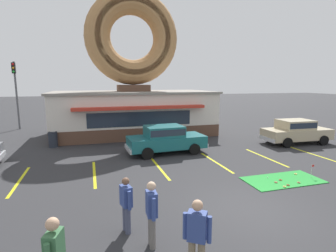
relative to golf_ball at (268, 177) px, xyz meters
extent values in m
plane|color=#2D2D30|center=(-2.32, -2.24, -0.05)|extent=(160.00, 160.00, 0.00)
cube|color=brown|center=(-3.75, 11.76, 0.40)|extent=(12.00, 6.00, 0.90)
cube|color=silver|center=(-3.75, 11.76, 2.00)|extent=(12.00, 6.00, 2.30)
cube|color=gray|center=(-3.75, 11.76, 3.23)|extent=(12.30, 6.30, 0.16)
cube|color=red|center=(-3.75, 8.46, 2.30)|extent=(9.00, 0.60, 0.20)
cube|color=#232D3D|center=(-3.75, 8.75, 1.50)|extent=(7.20, 0.03, 1.00)
cube|color=brown|center=(-3.75, 11.76, 3.56)|extent=(2.40, 1.80, 0.50)
torus|color=#B27F4C|center=(-3.75, 11.76, 7.36)|extent=(7.10, 1.90, 7.10)
torus|color=#936038|center=(-3.75, 11.33, 7.36)|extent=(6.25, 1.05, 6.24)
cube|color=green|center=(0.48, -0.36, -0.04)|extent=(3.22, 1.57, 0.03)
torus|color=#A5724C|center=(0.84, -0.84, 0.00)|extent=(0.13, 0.13, 0.04)
torus|color=#E5C666|center=(1.48, 0.02, 0.00)|extent=(0.13, 0.13, 0.04)
torus|color=#E5C666|center=(0.00, -1.02, 0.00)|extent=(0.13, 0.13, 0.04)
torus|color=brown|center=(0.24, -0.93, 0.00)|extent=(0.13, 0.13, 0.04)
torus|color=brown|center=(0.34, -0.38, 0.00)|extent=(0.13, 0.13, 0.04)
torus|color=#A5724C|center=(-0.02, -0.55, 0.00)|extent=(0.13, 0.13, 0.04)
sphere|color=white|center=(0.00, 0.00, 0.00)|extent=(0.04, 0.04, 0.04)
cylinder|color=silver|center=(1.84, -0.45, 0.25)|extent=(0.01, 0.01, 0.55)
cube|color=red|center=(1.90, -0.45, 0.48)|extent=(0.12, 0.01, 0.08)
cube|color=silver|center=(-11.44, 5.40, 0.37)|extent=(0.17, 1.67, 0.24)
cube|color=#BCAD89|center=(6.04, 5.03, 0.61)|extent=(4.48, 1.98, 0.68)
cube|color=#BCAD89|center=(5.89, 5.04, 1.25)|extent=(2.18, 1.66, 0.60)
cube|color=#232D3D|center=(5.89, 5.04, 1.27)|extent=(2.09, 1.68, 0.36)
cube|color=silver|center=(8.27, 4.92, 0.37)|extent=(0.18, 1.67, 0.24)
cube|color=silver|center=(3.82, 5.14, 0.37)|extent=(0.18, 1.67, 0.24)
cylinder|color=black|center=(7.45, 5.84, 0.27)|extent=(0.65, 0.25, 0.64)
cylinder|color=black|center=(7.36, 4.08, 0.27)|extent=(0.65, 0.25, 0.64)
cylinder|color=black|center=(4.73, 5.98, 0.27)|extent=(0.65, 0.25, 0.64)
cylinder|color=black|center=(4.64, 4.22, 0.27)|extent=(0.65, 0.25, 0.64)
cube|color=#196066|center=(-2.95, 5.19, 0.61)|extent=(4.48, 1.96, 0.68)
cube|color=#196066|center=(-3.10, 5.19, 1.25)|extent=(2.17, 1.66, 0.60)
cube|color=#232D3D|center=(-3.10, 5.19, 1.27)|extent=(2.09, 1.68, 0.36)
cube|color=silver|center=(-0.72, 5.30, 0.37)|extent=(0.18, 1.67, 0.24)
cube|color=silver|center=(-5.18, 5.09, 0.37)|extent=(0.18, 1.67, 0.24)
cylinder|color=black|center=(-1.63, 6.14, 0.27)|extent=(0.65, 0.25, 0.64)
cylinder|color=black|center=(-1.55, 4.38, 0.27)|extent=(0.65, 0.25, 0.64)
cylinder|color=black|center=(-4.36, 6.01, 0.27)|extent=(0.65, 0.25, 0.64)
cylinder|color=black|center=(-4.27, 4.25, 0.27)|extent=(0.65, 0.25, 0.64)
cylinder|color=#474C66|center=(-6.30, -2.21, 0.33)|extent=(0.15, 0.15, 0.76)
cylinder|color=#474C66|center=(-6.26, -2.40, 0.33)|extent=(0.15, 0.15, 0.76)
cube|color=#33478C|center=(-6.28, -2.31, 0.99)|extent=(0.32, 0.42, 0.56)
cylinder|color=#33478C|center=(-6.33, -2.06, 0.96)|extent=(0.10, 0.10, 0.51)
cylinder|color=#33478C|center=(-6.22, -2.55, 0.96)|extent=(0.10, 0.10, 0.51)
sphere|color=brown|center=(-6.28, -2.31, 1.39)|extent=(0.20, 0.20, 0.20)
cube|color=#33478C|center=(-5.12, -4.43, 1.10)|extent=(0.45, 0.41, 0.62)
cylinder|color=#33478C|center=(-4.92, -4.57, 1.07)|extent=(0.10, 0.10, 0.57)
cylinder|color=#33478C|center=(-5.33, -4.29, 1.07)|extent=(0.10, 0.10, 0.57)
sphere|color=tan|center=(-5.12, -4.43, 1.55)|extent=(0.23, 0.23, 0.23)
cube|color=#386B42|center=(-7.80, -4.42, 1.13)|extent=(0.34, 0.43, 0.63)
cylinder|color=#386B42|center=(-7.73, -4.18, 1.10)|extent=(0.10, 0.10, 0.58)
sphere|color=tan|center=(-7.80, -4.42, 1.59)|extent=(0.23, 0.23, 0.23)
cylinder|color=slate|center=(-5.76, -3.03, 0.36)|extent=(0.15, 0.15, 0.83)
cylinder|color=slate|center=(-5.77, -3.23, 0.36)|extent=(0.15, 0.15, 0.83)
cube|color=#33478C|center=(-5.77, -3.13, 1.08)|extent=(0.25, 0.39, 0.61)
cylinder|color=#33478C|center=(-5.76, -2.88, 1.05)|extent=(0.10, 0.10, 0.56)
cylinder|color=#33478C|center=(-5.78, -3.38, 1.05)|extent=(0.10, 0.10, 0.56)
sphere|color=beige|center=(-5.77, -3.13, 1.52)|extent=(0.22, 0.22, 0.22)
cylinder|color=#232833|center=(-9.43, 8.58, 0.42)|extent=(0.56, 0.56, 0.95)
torus|color=black|center=(-9.43, 8.58, 0.90)|extent=(0.57, 0.57, 0.05)
cylinder|color=#595B60|center=(-13.11, 16.53, 2.85)|extent=(0.16, 0.16, 5.80)
cube|color=black|center=(-13.11, 16.35, 5.20)|extent=(0.28, 0.24, 0.90)
sphere|color=red|center=(-13.11, 16.23, 5.50)|extent=(0.18, 0.18, 0.18)
sphere|color=orange|center=(-13.11, 16.23, 5.20)|extent=(0.18, 0.18, 0.18)
sphere|color=green|center=(-13.11, 16.23, 4.90)|extent=(0.18, 0.18, 0.18)
cube|color=yellow|center=(-10.04, 2.76, -0.05)|extent=(0.12, 3.60, 0.01)
cube|color=yellow|center=(-7.04, 2.76, -0.05)|extent=(0.12, 3.60, 0.01)
cube|color=yellow|center=(-4.04, 2.76, -0.05)|extent=(0.12, 3.60, 0.01)
cube|color=yellow|center=(-1.04, 2.76, -0.05)|extent=(0.12, 3.60, 0.01)
cube|color=yellow|center=(1.96, 2.76, -0.05)|extent=(0.12, 3.60, 0.01)
cube|color=yellow|center=(4.96, 2.76, -0.05)|extent=(0.12, 3.60, 0.01)
camera|label=1|loc=(-7.09, -8.94, 3.97)|focal=28.00mm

